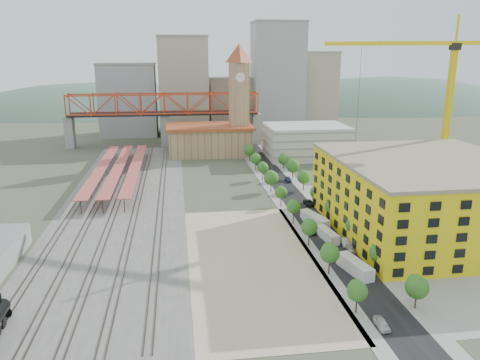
{
  "coord_description": "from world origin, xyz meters",
  "views": [
    {
      "loc": [
        -19.49,
        -124.49,
        44.03
      ],
      "look_at": [
        -2.58,
        -0.63,
        10.0
      ],
      "focal_mm": 35.0,
      "sensor_mm": 36.0,
      "label": 1
    }
  ],
  "objects": [
    {
      "name": "street_asphalt",
      "position": [
        16.0,
        15.0,
        0.03
      ],
      "size": [
        12.0,
        170.0,
        0.06
      ],
      "primitive_type": "cube",
      "color": "black",
      "rests_on": "ground"
    },
    {
      "name": "car_3",
      "position": [
        13.0,
        15.2,
        0.79
      ],
      "size": [
        2.42,
        5.51,
        1.58
      ],
      "primitive_type": "imported",
      "rotation": [
        0.0,
        0.0,
        0.04
      ],
      "color": "navy",
      "rests_on": "ground"
    },
    {
      "name": "ground",
      "position": [
        0.0,
        0.0,
        0.0
      ],
      "size": [
        400.0,
        400.0,
        0.0
      ],
      "primitive_type": "plane",
      "color": "#474C38",
      "rests_on": "ground"
    },
    {
      "name": "car_6",
      "position": [
        19.0,
        4.49,
        0.72
      ],
      "size": [
        2.56,
        5.28,
        1.45
      ],
      "primitive_type": "imported",
      "rotation": [
        0.0,
        0.0,
        0.03
      ],
      "color": "black",
      "rests_on": "ground"
    },
    {
      "name": "car_1",
      "position": [
        13.0,
        -32.29,
        0.79
      ],
      "size": [
        2.29,
        4.98,
        1.58
      ],
      "primitive_type": "imported",
      "rotation": [
        0.0,
        0.0,
        -0.13
      ],
      "color": "#9B9CA0",
      "rests_on": "ground"
    },
    {
      "name": "site_trailer_a",
      "position": [
        16.0,
        -40.08,
        1.38
      ],
      "size": [
        4.89,
        10.43,
        2.76
      ],
      "primitive_type": "cube",
      "rotation": [
        0.0,
        0.0,
        0.23
      ],
      "color": "silver",
      "rests_on": "ground"
    },
    {
      "name": "truss_bridge",
      "position": [
        -25.0,
        105.0,
        18.86
      ],
      "size": [
        94.0,
        9.6,
        25.6
      ],
      "color": "gray",
      "rests_on": "ground"
    },
    {
      "name": "car_2",
      "position": [
        13.0,
        -17.14,
        0.73
      ],
      "size": [
        2.51,
        5.31,
        1.47
      ],
      "primitive_type": "imported",
      "rotation": [
        0.0,
        0.0,
        -0.01
      ],
      "color": "black",
      "rests_on": "ground"
    },
    {
      "name": "sidewalk_west",
      "position": [
        10.5,
        15.0,
        0.02
      ],
      "size": [
        3.0,
        170.0,
        0.04
      ],
      "primitive_type": "cube",
      "color": "gray",
      "rests_on": "ground"
    },
    {
      "name": "parking_garage",
      "position": [
        36.0,
        70.0,
        7.0
      ],
      "size": [
        34.0,
        26.0,
        14.0
      ],
      "primitive_type": "cube",
      "color": "silver",
      "rests_on": "ground"
    },
    {
      "name": "car_5",
      "position": [
        19.0,
        -25.95,
        0.8
      ],
      "size": [
        2.01,
        4.96,
        1.6
      ],
      "primitive_type": "imported",
      "rotation": [
        0.0,
        0.0,
        -0.07
      ],
      "color": "#AFAFB5",
      "rests_on": "ground"
    },
    {
      "name": "platform_canopies",
      "position": [
        -41.0,
        45.0,
        3.99
      ],
      "size": [
        16.0,
        80.0,
        4.12
      ],
      "color": "#B04444",
      "rests_on": "ground"
    },
    {
      "name": "station_hall",
      "position": [
        -5.0,
        82.0,
        6.67
      ],
      "size": [
        38.0,
        24.0,
        13.1
      ],
      "color": "tan",
      "rests_on": "ground"
    },
    {
      "name": "distant_hills",
      "position": [
        45.28,
        260.0,
        -79.54
      ],
      "size": [
        647.0,
        264.0,
        227.0
      ],
      "color": "#4C6B59",
      "rests_on": "ground"
    },
    {
      "name": "car_4",
      "position": [
        19.0,
        -29.65,
        0.73
      ],
      "size": [
        1.98,
        4.37,
        1.46
      ],
      "primitive_type": "imported",
      "rotation": [
        0.0,
        0.0,
        -0.06
      ],
      "color": "#B8B8B8",
      "rests_on": "ground"
    },
    {
      "name": "skyline",
      "position": [
        7.47,
        142.31,
        22.81
      ],
      "size": [
        133.0,
        46.0,
        60.0
      ],
      "color": "#9EA0A3",
      "rests_on": "ground"
    },
    {
      "name": "sidewalk_east",
      "position": [
        21.5,
        15.0,
        0.02
      ],
      "size": [
        3.0,
        170.0,
        0.04
      ],
      "primitive_type": "cube",
      "color": "gray",
      "rests_on": "ground"
    },
    {
      "name": "clock_tower",
      "position": [
        8.0,
        79.99,
        28.7
      ],
      "size": [
        12.0,
        12.0,
        52.0
      ],
      "color": "tan",
      "rests_on": "ground"
    },
    {
      "name": "site_trailer_c",
      "position": [
        16.0,
        -12.12,
        1.34
      ],
      "size": [
        5.11,
        10.14,
        2.68
      ],
      "primitive_type": "cube",
      "rotation": [
        0.0,
        0.0,
        0.27
      ],
      "color": "silver",
      "rests_on": "ground"
    },
    {
      "name": "rail_tracks",
      "position": [
        -37.8,
        17.5,
        0.15
      ],
      "size": [
        26.56,
        160.0,
        0.18
      ],
      "color": "#382B23",
      "rests_on": "ground"
    },
    {
      "name": "dirt_lot",
      "position": [
        -4.0,
        -31.5,
        0.03
      ],
      "size": [
        28.0,
        67.0,
        0.06
      ],
      "primitive_type": "cube",
      "color": "tan",
      "rests_on": "ground"
    },
    {
      "name": "site_trailer_b",
      "position": [
        16.0,
        -21.96,
        1.2
      ],
      "size": [
        3.62,
        8.99,
        2.39
      ],
      "primitive_type": "cube",
      "rotation": [
        0.0,
        0.0,
        0.15
      ],
      "color": "silver",
      "rests_on": "ground"
    },
    {
      "name": "construction_building",
      "position": [
        42.0,
        -20.0,
        9.41
      ],
      "size": [
        44.6,
        50.6,
        18.8
      ],
      "color": "yellow",
      "rests_on": "ground"
    },
    {
      "name": "car_0",
      "position": [
        13.0,
        -60.0,
        0.74
      ],
      "size": [
        1.86,
        4.38,
        1.48
      ],
      "primitive_type": "imported",
      "rotation": [
        0.0,
        0.0,
        -0.03
      ],
      "color": "silver",
      "rests_on": "ground"
    },
    {
      "name": "construction_pad",
      "position": [
        45.0,
        -20.0,
        0.03
      ],
      "size": [
        50.0,
        90.0,
        0.06
      ],
      "primitive_type": "cube",
      "color": "gray",
      "rests_on": "ground"
    },
    {
      "name": "car_7",
      "position": [
        19.0,
        31.11,
        0.7
      ],
      "size": [
        2.32,
        4.95,
        1.4
      ],
      "primitive_type": "imported",
      "rotation": [
        0.0,
        0.0,
        -0.08
      ],
      "color": "navy",
      "rests_on": "ground"
    },
    {
      "name": "ballast_strip",
      "position": [
        -36.0,
        17.5,
        0.03
      ],
      "size": [
        36.0,
        165.0,
        0.06
      ],
      "primitive_type": "cube",
      "color": "#605E59",
      "rests_on": "ground"
    },
    {
      "name": "site_trailer_d",
      "position": [
        16.0,
        -9.82,
        1.23
      ],
      "size": [
        5.06,
        9.32,
        2.47
      ],
      "primitive_type": "cube",
      "rotation": [
        0.0,
        0.0,
        0.32
      ],
      "color": "silver",
      "rests_on": "ground"
    },
    {
      "name": "tower_crane",
      "position": [
        58.89,
        9.01,
        33.82
      ],
      "size": [
        47.47,
        22.95,
        54.8
      ],
      "color": "yellow",
      "rests_on": "ground"
    },
    {
      "name": "street_trees",
      "position": [
        16.0,
        5.0,
        0.0
      ],
      "size": [
        15.4,
        124.4,
        8.0
      ],
      "color": "#2A691F",
      "rests_on": "ground"
    }
  ]
}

